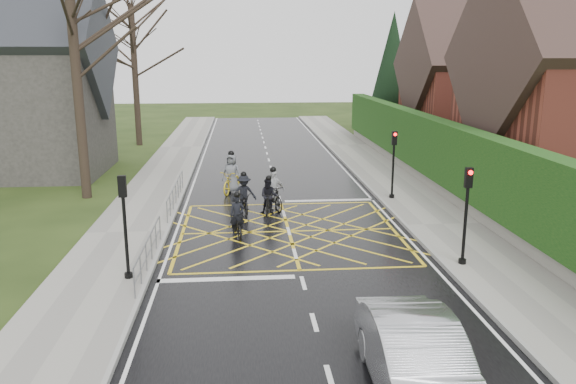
{
  "coord_description": "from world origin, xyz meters",
  "views": [
    {
      "loc": [
        -1.73,
        -20.23,
        6.49
      ],
      "look_at": [
        0.06,
        0.99,
        1.3
      ],
      "focal_mm": 35.0,
      "sensor_mm": 36.0,
      "label": 1
    }
  ],
  "objects": [
    {
      "name": "traffic_light_sw",
      "position": [
        -5.1,
        -4.5,
        1.66
      ],
      "size": [
        0.24,
        0.31,
        3.21
      ],
      "color": "black",
      "rests_on": "ground"
    },
    {
      "name": "tree_mid",
      "position": [
        -10.0,
        14.0,
        8.63
      ],
      "size": [
        10.08,
        10.08,
        12.48
      ],
      "color": "black",
      "rests_on": "ground"
    },
    {
      "name": "road",
      "position": [
        0.0,
        0.0,
        0.01
      ],
      "size": [
        9.0,
        80.0,
        0.01
      ],
      "primitive_type": "cube",
      "color": "black",
      "rests_on": "ground"
    },
    {
      "name": "sidewalk_left",
      "position": [
        -6.0,
        0.0,
        0.07
      ],
      "size": [
        3.0,
        80.0,
        0.15
      ],
      "primitive_type": "cube",
      "color": "gray",
      "rests_on": "ground"
    },
    {
      "name": "tree_near",
      "position": [
        -9.0,
        6.0,
        7.91
      ],
      "size": [
        9.24,
        9.24,
        11.44
      ],
      "color": "black",
      "rests_on": "ground"
    },
    {
      "name": "railing_north",
      "position": [
        -4.65,
        4.0,
        0.79
      ],
      "size": [
        0.05,
        6.04,
        1.03
      ],
      "color": "slate",
      "rests_on": "ground"
    },
    {
      "name": "church",
      "position": [
        -13.54,
        12.0,
        4.93
      ],
      "size": [
        8.8,
        7.8,
        11.0
      ],
      "color": "#2D2B28",
      "rests_on": "ground"
    },
    {
      "name": "tree_far",
      "position": [
        -9.3,
        22.0,
        7.19
      ],
      "size": [
        8.4,
        8.4,
        10.4
      ],
      "color": "black",
      "rests_on": "ground"
    },
    {
      "name": "cyclist_back",
      "position": [
        -0.62,
        2.43,
        0.63
      ],
      "size": [
        0.84,
        1.72,
        1.66
      ],
      "rotation": [
        0.0,
        0.0,
        -0.2
      ],
      "color": "black",
      "rests_on": "ground"
    },
    {
      "name": "cyclist_mid",
      "position": [
        -1.66,
        2.81,
        0.65
      ],
      "size": [
        1.13,
        1.89,
        1.77
      ],
      "rotation": [
        0.0,
        0.0,
        0.15
      ],
      "color": "black",
      "rests_on": "ground"
    },
    {
      "name": "sidewalk_right",
      "position": [
        6.0,
        0.0,
        0.07
      ],
      "size": [
        3.0,
        80.0,
        0.15
      ],
      "primitive_type": "cube",
      "color": "gray",
      "rests_on": "ground"
    },
    {
      "name": "ground",
      "position": [
        0.0,
        0.0,
        0.0
      ],
      "size": [
        120.0,
        120.0,
        0.0
      ],
      "primitive_type": "plane",
      "color": "black",
      "rests_on": "ground"
    },
    {
      "name": "railing_south",
      "position": [
        -4.65,
        -3.5,
        0.78
      ],
      "size": [
        0.05,
        5.04,
        1.03
      ],
      "color": "slate",
      "rests_on": "ground"
    },
    {
      "name": "cyclist_lead",
      "position": [
        -2.22,
        6.42,
        0.72
      ],
      "size": [
        1.38,
        2.25,
        2.06
      ],
      "rotation": [
        0.0,
        0.0,
        -0.32
      ],
      "color": "gold",
      "rests_on": "ground"
    },
    {
      "name": "stone_wall",
      "position": [
        7.75,
        6.0,
        0.35
      ],
      "size": [
        0.5,
        38.0,
        0.7
      ],
      "primitive_type": "cube",
      "color": "slate",
      "rests_on": "ground"
    },
    {
      "name": "cyclist_front",
      "position": [
        -0.4,
        3.15,
        0.7
      ],
      "size": [
        1.14,
        1.95,
        1.89
      ],
      "rotation": [
        0.0,
        0.0,
        0.35
      ],
      "color": "black",
      "rests_on": "ground"
    },
    {
      "name": "traffic_light_ne",
      "position": [
        5.1,
        4.2,
        1.66
      ],
      "size": [
        0.24,
        0.31,
        3.21
      ],
      "rotation": [
        0.0,
        0.0,
        3.14
      ],
      "color": "black",
      "rests_on": "ground"
    },
    {
      "name": "conifer",
      "position": [
        10.75,
        26.0,
        4.99
      ],
      "size": [
        4.6,
        4.6,
        10.0
      ],
      "color": "black",
      "rests_on": "ground"
    },
    {
      "name": "traffic_light_se",
      "position": [
        5.1,
        -4.2,
        1.66
      ],
      "size": [
        0.24,
        0.31,
        3.21
      ],
      "rotation": [
        0.0,
        0.0,
        3.14
      ],
      "color": "black",
      "rests_on": "ground"
    },
    {
      "name": "hedge",
      "position": [
        7.75,
        6.0,
        2.1
      ],
      "size": [
        0.9,
        38.0,
        2.8
      ],
      "primitive_type": "cube",
      "color": "#0E3510",
      "rests_on": "stone_wall"
    },
    {
      "name": "car",
      "position": [
        1.57,
        -10.8,
        0.77
      ],
      "size": [
        1.72,
        4.72,
        1.55
      ],
      "primitive_type": "imported",
      "rotation": [
        0.0,
        0.0,
        -0.02
      ],
      "color": "#AEB0B5",
      "rests_on": "ground"
    },
    {
      "name": "cyclist_rear",
      "position": [
        -1.93,
        -0.39,
        0.54
      ],
      "size": [
        0.86,
        1.8,
        1.68
      ],
      "rotation": [
        0.0,
        0.0,
        0.15
      ],
      "color": "black",
      "rests_on": "ground"
    },
    {
      "name": "house_far",
      "position": [
        14.75,
        18.0,
        4.36
      ],
      "size": [
        9.8,
        8.8,
        10.3
      ],
      "color": "brown",
      "rests_on": "ground"
    }
  ]
}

